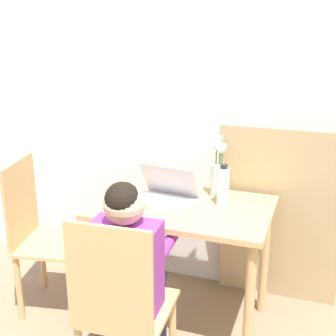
# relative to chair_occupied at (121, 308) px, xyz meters

# --- Properties ---
(wall_back) EXTENTS (6.40, 0.05, 2.50)m
(wall_back) POSITION_rel_chair_occupied_xyz_m (0.18, 1.14, 0.78)
(wall_back) COLOR white
(wall_back) RESTS_ON ground_plane
(dining_table) EXTENTS (0.95, 0.62, 0.73)m
(dining_table) POSITION_rel_chair_occupied_xyz_m (0.09, 0.62, 0.15)
(dining_table) COLOR tan
(dining_table) RESTS_ON ground_plane
(chair_occupied) EXTENTS (0.42, 0.42, 0.92)m
(chair_occupied) POSITION_rel_chair_occupied_xyz_m (0.00, 0.00, 0.00)
(chair_occupied) COLOR tan
(chair_occupied) RESTS_ON ground_plane
(chair_spare) EXTENTS (0.47, 0.47, 0.92)m
(chair_spare) POSITION_rel_chair_occupied_xyz_m (-0.75, 0.51, 0.00)
(chair_spare) COLOR tan
(chair_spare) RESTS_ON ground_plane
(person_seated) EXTENTS (0.34, 0.44, 1.04)m
(person_seated) POSITION_rel_chair_occupied_xyz_m (-0.01, 0.12, 0.19)
(person_seated) COLOR purple
(person_seated) RESTS_ON ground_plane
(laptop) EXTENTS (0.34, 0.26, 0.20)m
(laptop) POSITION_rel_chair_occupied_xyz_m (-0.01, 0.65, 0.31)
(laptop) COLOR #B2B2B7
(laptop) RESTS_ON dining_table
(flower_vase) EXTENTS (0.08, 0.08, 0.35)m
(flower_vase) POSITION_rel_chair_occupied_xyz_m (0.24, 0.81, 0.42)
(flower_vase) COLOR silver
(flower_vase) RESTS_ON dining_table
(water_bottle) EXTENTS (0.07, 0.07, 0.23)m
(water_bottle) POSITION_rel_chair_occupied_xyz_m (0.29, 0.69, 0.38)
(water_bottle) COLOR silver
(water_bottle) RESTS_ON dining_table
(cardboard_panel) EXTENTS (0.73, 0.17, 1.13)m
(cardboard_panel) POSITION_rel_chair_occupied_xyz_m (0.57, 1.00, 0.10)
(cardboard_panel) COLOR tan
(cardboard_panel) RESTS_ON ground_plane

